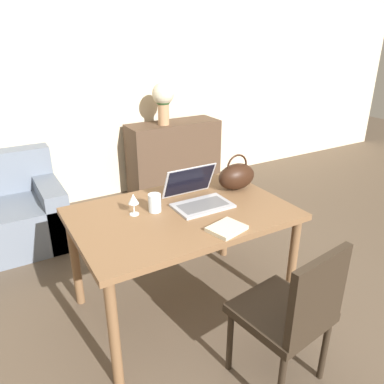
{
  "coord_description": "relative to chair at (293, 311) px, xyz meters",
  "views": [
    {
      "loc": [
        -1.03,
        -1.11,
        1.83
      ],
      "look_at": [
        0.09,
        0.81,
        0.88
      ],
      "focal_mm": 35.0,
      "sensor_mm": 36.0,
      "label": 1
    }
  ],
  "objects": [
    {
      "name": "chair",
      "position": [
        0.0,
        0.0,
        0.0
      ],
      "size": [
        0.5,
        0.5,
        0.89
      ],
      "rotation": [
        0.0,
        0.0,
        0.13
      ],
      "color": "#2D2319",
      "rests_on": "ground_plane"
    },
    {
      "name": "flower_vase",
      "position": [
        0.62,
        2.74,
        0.65
      ],
      "size": [
        0.24,
        0.24,
        0.47
      ],
      "color": "tan",
      "rests_on": "sideboard"
    },
    {
      "name": "wall_back",
      "position": [
        -0.19,
        3.09,
        0.85
      ],
      "size": [
        10.0,
        0.06,
        2.7
      ],
      "color": "beige",
      "rests_on": "ground_plane"
    },
    {
      "name": "sideboard",
      "position": [
        0.77,
        2.79,
        -0.08
      ],
      "size": [
        1.1,
        0.4,
        0.86
      ],
      "color": "#4C3828",
      "rests_on": "ground_plane"
    },
    {
      "name": "wine_glass",
      "position": [
        -0.47,
        0.97,
        0.35
      ],
      "size": [
        0.07,
        0.07,
        0.14
      ],
      "color": "silver",
      "rests_on": "dining_table"
    },
    {
      "name": "dining_table",
      "position": [
        -0.18,
        0.86,
        0.17
      ],
      "size": [
        1.39,
        0.93,
        0.76
      ],
      "color": "brown",
      "rests_on": "ground_plane"
    },
    {
      "name": "laptop",
      "position": [
        -0.03,
        0.93,
        0.32
      ],
      "size": [
        0.38,
        0.36,
        0.24
      ],
      "color": "#ADADB2",
      "rests_on": "dining_table"
    },
    {
      "name": "book",
      "position": [
        -0.07,
        0.51,
        0.26
      ],
      "size": [
        0.24,
        0.21,
        0.02
      ],
      "rotation": [
        0.0,
        0.0,
        0.25
      ],
      "color": "beige",
      "rests_on": "dining_table"
    },
    {
      "name": "drinking_glass",
      "position": [
        -0.33,
        0.95,
        0.31
      ],
      "size": [
        0.08,
        0.08,
        0.12
      ],
      "color": "silver",
      "rests_on": "dining_table"
    },
    {
      "name": "handbag",
      "position": [
        0.35,
        0.99,
        0.35
      ],
      "size": [
        0.3,
        0.17,
        0.27
      ],
      "color": "black",
      "rests_on": "dining_table"
    }
  ]
}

